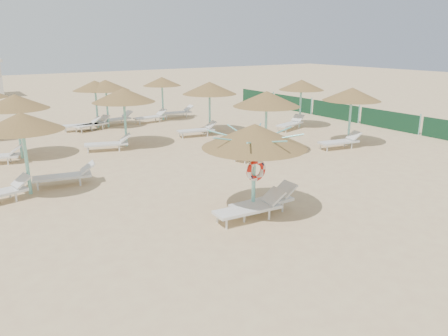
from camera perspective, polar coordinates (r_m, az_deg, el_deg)
ground at (r=12.46m, az=3.83°, el=-6.38°), size 120.00×120.00×0.00m
main_palapa at (r=12.03m, az=4.01°, el=4.17°), size 2.92×2.92×2.62m
lounger_main_a at (r=12.15m, az=3.65°, el=-5.15°), size 2.10×0.77×0.75m
lounger_main_b at (r=12.69m, az=5.50°, el=-4.24°), size 2.07×0.64×0.75m
palapa_field at (r=21.62m, az=-9.33°, el=9.55°), size 18.97×13.66×2.72m
windbreak_fence at (r=28.69m, az=14.34°, el=7.25°), size 0.08×19.84×1.10m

